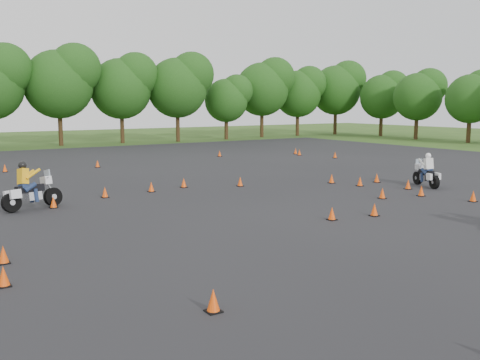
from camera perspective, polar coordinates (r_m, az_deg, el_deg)
The scene contains 6 objects.
ground at distance 17.58m, azimuth 7.15°, elevation -5.44°, with size 140.00×140.00×0.00m, color #2D5119.
asphalt_pad at distance 22.39m, azimuth -2.79°, elevation -2.42°, with size 62.00×62.00×0.00m, color black.
treeline at distance 49.00m, azimuth -19.53°, elevation 8.32°, with size 87.00×32.46×10.34m.
traffic_cones at distance 22.31m, azimuth -2.42°, elevation -1.86°, with size 36.83×33.24×0.45m.
rider_yellow at distance 22.28m, azimuth -21.23°, elevation -0.55°, with size 2.45×0.75×1.89m, color #EEA915, non-canonical shape.
rider_white at distance 28.15m, azimuth 19.27°, elevation 1.05°, with size 2.19×0.67×1.69m, color silver, non-canonical shape.
Camera 1 is at (-11.05, -13.03, 4.12)m, focal length 40.00 mm.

